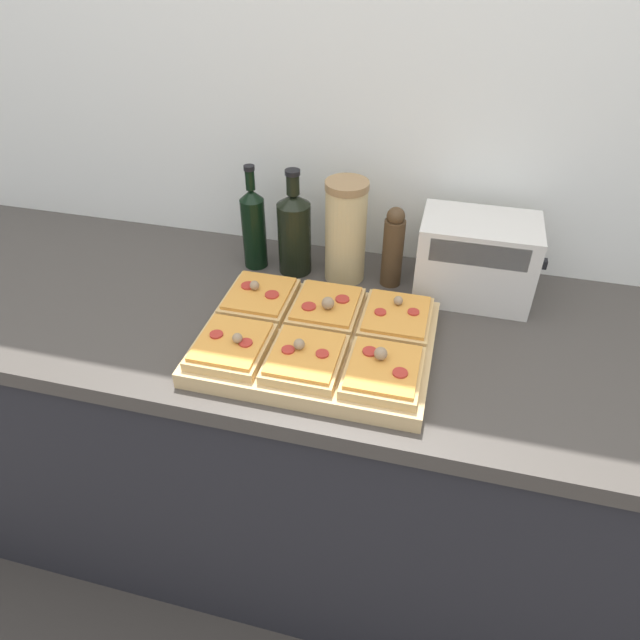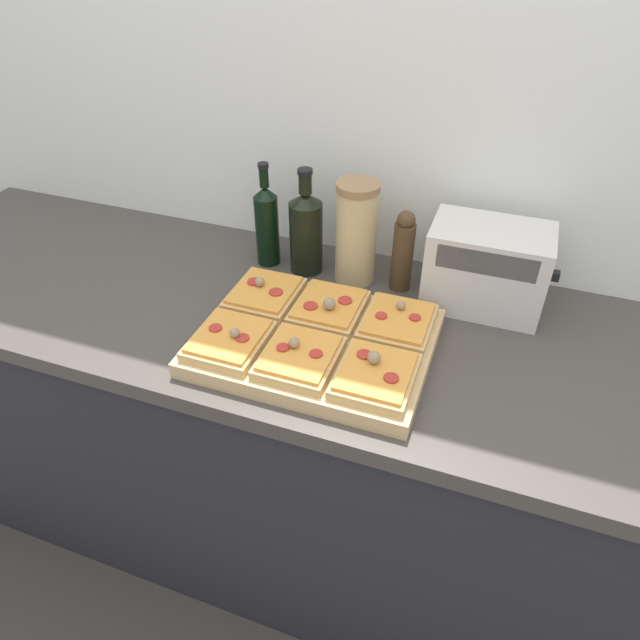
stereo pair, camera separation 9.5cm
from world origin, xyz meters
The scene contains 14 objects.
wall_back centered at (0.00, 0.67, 1.25)m, with size 6.00×0.06×2.50m.
kitchen_counter centered at (0.00, 0.32, 0.44)m, with size 2.63×0.67×0.89m.
cutting_board centered at (-0.08, 0.22, 0.90)m, with size 0.49×0.37×0.04m, color tan.
pizza_slice_back_left centered at (-0.23, 0.30, 0.94)m, with size 0.15×0.17×0.05m.
pizza_slice_back_center centered at (-0.08, 0.30, 0.94)m, with size 0.15×0.17×0.06m.
pizza_slice_back_right centered at (0.08, 0.30, 0.94)m, with size 0.15×0.17×0.05m.
pizza_slice_front_left centered at (-0.23, 0.13, 0.94)m, with size 0.15×0.17×0.05m.
pizza_slice_front_center centered at (-0.08, 0.13, 0.94)m, with size 0.15×0.17×0.05m.
pizza_slice_front_right centered at (0.08, 0.13, 0.94)m, with size 0.15×0.17×0.05m.
olive_oil_bottle centered at (-0.32, 0.51, 1.00)m, with size 0.06×0.06×0.27m.
wine_bottle centered at (-0.21, 0.51, 1.00)m, with size 0.08×0.08×0.27m.
grain_jar_tall centered at (-0.08, 0.51, 1.02)m, with size 0.10×0.10×0.26m.
pepper_mill centered at (0.04, 0.51, 0.99)m, with size 0.05×0.05×0.21m.
toaster_oven centered at (0.23, 0.51, 0.99)m, with size 0.29×0.17×0.20m.
Camera 1 is at (0.16, -0.69, 1.68)m, focal length 32.00 mm.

